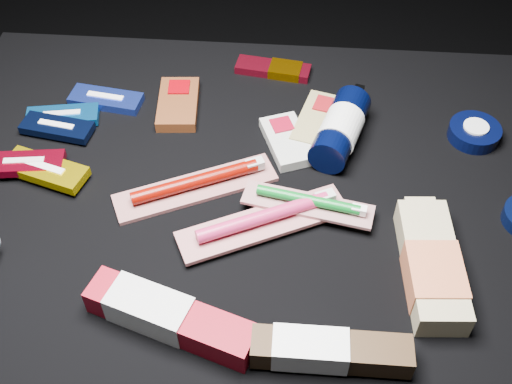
{
  "coord_description": "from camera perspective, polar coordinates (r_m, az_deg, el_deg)",
  "views": [
    {
      "loc": [
        0.06,
        -0.59,
        1.1
      ],
      "look_at": [
        0.01,
        0.01,
        0.42
      ],
      "focal_mm": 45.0,
      "sensor_mm": 36.0,
      "label": 1
    }
  ],
  "objects": [
    {
      "name": "ground",
      "position": [
        1.25,
        -0.74,
        -13.12
      ],
      "size": [
        3.0,
        3.0,
        0.0
      ],
      "primitive_type": "plane",
      "color": "black",
      "rests_on": "ground"
    },
    {
      "name": "cloth_table",
      "position": [
        1.08,
        -0.84,
        -8.09
      ],
      "size": [
        0.98,
        0.78,
        0.4
      ],
      "primitive_type": "cube",
      "color": "black",
      "rests_on": "ground"
    },
    {
      "name": "luna_bar_0",
      "position": [
        1.1,
        -13.19,
        8.03
      ],
      "size": [
        0.12,
        0.06,
        0.02
      ],
      "rotation": [
        0.0,
        0.0,
        -0.15
      ],
      "color": "#2139AA",
      "rests_on": "cloth_table"
    },
    {
      "name": "luna_bar_1",
      "position": [
        1.09,
        -16.81,
        6.47
      ],
      "size": [
        0.12,
        0.06,
        0.02
      ],
      "rotation": [
        0.0,
        0.0,
        0.18
      ],
      "color": "#0E61B0",
      "rests_on": "cloth_table"
    },
    {
      "name": "luna_bar_2",
      "position": [
        1.06,
        -17.26,
        5.49
      ],
      "size": [
        0.12,
        0.06,
        0.01
      ],
      "rotation": [
        0.0,
        0.0,
        -0.17
      ],
      "color": "black",
      "rests_on": "cloth_table"
    },
    {
      "name": "luna_bar_3",
      "position": [
        1.0,
        -18.22,
        1.88
      ],
      "size": [
        0.13,
        0.08,
        0.02
      ],
      "rotation": [
        0.0,
        0.0,
        -0.3
      ],
      "color": "#DBBA07",
      "rests_on": "cloth_table"
    },
    {
      "name": "luna_bar_4",
      "position": [
        1.01,
        -19.86,
        2.39
      ],
      "size": [
        0.12,
        0.06,
        0.02
      ],
      "rotation": [
        0.0,
        0.0,
        0.13
      ],
      "color": "maroon",
      "rests_on": "cloth_table"
    },
    {
      "name": "clif_bar_0",
      "position": [
        1.07,
        -6.91,
        7.94
      ],
      "size": [
        0.07,
        0.12,
        0.02
      ],
      "rotation": [
        0.0,
        0.0,
        0.08
      ],
      "color": "#5B2C14",
      "rests_on": "cloth_table"
    },
    {
      "name": "clif_bar_1",
      "position": [
        1.0,
        2.73,
        4.72
      ],
      "size": [
        0.09,
        0.12,
        0.02
      ],
      "rotation": [
        0.0,
        0.0,
        0.37
      ],
      "color": "beige",
      "rests_on": "cloth_table"
    },
    {
      "name": "clif_bar_2",
      "position": [
        1.04,
        5.79,
        6.39
      ],
      "size": [
        0.1,
        0.14,
        0.02
      ],
      "rotation": [
        0.0,
        0.0,
        -0.27
      ],
      "color": "#988953",
      "rests_on": "cloth_table"
    },
    {
      "name": "power_bar",
      "position": [
        1.14,
        1.9,
        10.84
      ],
      "size": [
        0.13,
        0.06,
        0.02
      ],
      "rotation": [
        0.0,
        0.0,
        -0.15
      ],
      "color": "maroon",
      "rests_on": "cloth_table"
    },
    {
      "name": "lotion_bottle",
      "position": [
        1.0,
        7.53,
        5.62
      ],
      "size": [
        0.1,
        0.19,
        0.06
      ],
      "rotation": [
        0.0,
        0.0,
        -0.31
      ],
      "color": "black",
      "rests_on": "cloth_table"
    },
    {
      "name": "cream_tin_upper",
      "position": [
        1.07,
        18.83,
        5.05
      ],
      "size": [
        0.08,
        0.08,
        0.03
      ],
      "rotation": [
        0.0,
        0.0,
        0.13
      ],
      "color": "black",
      "rests_on": "cloth_table"
    },
    {
      "name": "bodywash_bottle",
      "position": [
        0.86,
        15.34,
        -6.44
      ],
      "size": [
        0.08,
        0.2,
        0.04
      ],
      "rotation": [
        0.0,
        0.0,
        0.07
      ],
      "color": "tan",
      "rests_on": "cloth_table"
    },
    {
      "name": "toothbrush_pack_0",
      "position": [
        0.94,
        -5.2,
        0.67
      ],
      "size": [
        0.24,
        0.15,
        0.03
      ],
      "rotation": [
        0.0,
        0.0,
        0.44
      ],
      "color": "#A49D99",
      "rests_on": "cloth_table"
    },
    {
      "name": "toothbrush_pack_1",
      "position": [
        0.88,
        0.86,
        -2.47
      ],
      "size": [
        0.24,
        0.16,
        0.03
      ],
      "rotation": [
        0.0,
        0.0,
        0.45
      ],
      "color": "#B7B1AB",
      "rests_on": "cloth_table"
    },
    {
      "name": "toothbrush_pack_2",
      "position": [
        0.9,
        4.79,
        -0.97
      ],
      "size": [
        0.19,
        0.08,
        0.02
      ],
      "rotation": [
        0.0,
        0.0,
        -0.19
      ],
      "color": "#BBB3B0",
      "rests_on": "cloth_table"
    },
    {
      "name": "toothpaste_carton_red",
      "position": [
        0.8,
        -8.23,
        -10.75
      ],
      "size": [
        0.22,
        0.11,
        0.04
      ],
      "rotation": [
        0.0,
        0.0,
        -0.32
      ],
      "color": "maroon",
      "rests_on": "cloth_table"
    },
    {
      "name": "toothpaste_carton_green",
      "position": [
        0.77,
        6.04,
        -13.84
      ],
      "size": [
        0.19,
        0.04,
        0.04
      ],
      "rotation": [
        0.0,
        0.0,
        0.0
      ],
      "color": "#332110",
      "rests_on": "cloth_table"
    }
  ]
}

